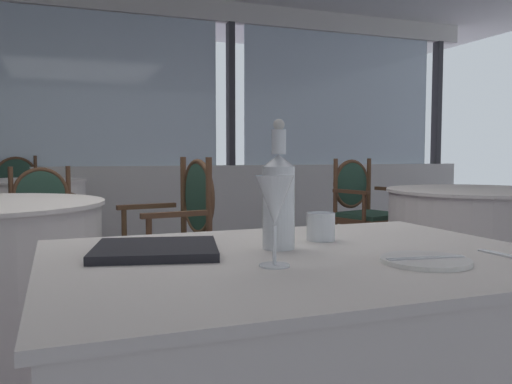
{
  "coord_description": "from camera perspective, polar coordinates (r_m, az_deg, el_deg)",
  "views": [
    {
      "loc": [
        -0.48,
        -2.66,
        0.99
      ],
      "look_at": [
        -0.04,
        -1.47,
        0.9
      ],
      "focal_mm": 37.06,
      "sensor_mm": 36.0,
      "label": 1
    }
  ],
  "objects": [
    {
      "name": "dining_chair_0_0",
      "position": [
        4.46,
        11.42,
        -1.45
      ],
      "size": [
        0.61,
        0.57,
        0.95
      ],
      "rotation": [
        0.0,
        0.0,
        4.98
      ],
      "color": "brown",
      "rests_on": "ground_plane"
    },
    {
      "name": "ground_plane",
      "position": [
        2.88,
        -10.14,
        -16.08
      ],
      "size": [
        13.37,
        13.37,
        0.0
      ],
      "primitive_type": "plane",
      "color": "#47384C"
    },
    {
      "name": "water_tumbler",
      "position": [
        1.44,
        7.01,
        -3.72
      ],
      "size": [
        0.08,
        0.08,
        0.08
      ],
      "primitive_type": "cylinder",
      "color": "white",
      "rests_on": "foreground_table"
    },
    {
      "name": "dining_chair_2_1",
      "position": [
        4.39,
        -22.35,
        -2.26
      ],
      "size": [
        0.58,
        0.53,
        0.9
      ],
      "rotation": [
        0.0,
        0.0,
        7.99
      ],
      "color": "brown",
      "rests_on": "ground_plane"
    },
    {
      "name": "dining_chair_1_0",
      "position": [
        3.11,
        -8.37,
        -3.85
      ],
      "size": [
        0.52,
        0.58,
        0.97
      ],
      "rotation": [
        0.0,
        0.0,
        3.28
      ],
      "color": "brown",
      "rests_on": "ground_plane"
    },
    {
      "name": "dining_chair_2_0",
      "position": [
        6.3,
        -24.34,
        -0.18
      ],
      "size": [
        0.58,
        0.53,
        0.98
      ],
      "rotation": [
        0.0,
        0.0,
        4.85
      ],
      "color": "brown",
      "rests_on": "ground_plane"
    },
    {
      "name": "background_table_0",
      "position": [
        3.87,
        22.49,
        -5.29
      ],
      "size": [
        1.17,
        1.17,
        0.76
      ],
      "color": "white",
      "rests_on": "ground_plane"
    },
    {
      "name": "wine_glass",
      "position": [
        1.09,
        2.02,
        -1.11
      ],
      "size": [
        0.08,
        0.08,
        0.19
      ],
      "color": "white",
      "rests_on": "foreground_table"
    },
    {
      "name": "butter_knife",
      "position": [
        1.2,
        17.83,
        -6.82
      ],
      "size": [
        0.18,
        0.04,
        0.0
      ],
      "primitive_type": "cube",
      "rotation": [
        0.0,
        0.0,
        -0.14
      ],
      "color": "silver",
      "rests_on": "foreground_table"
    },
    {
      "name": "side_plate",
      "position": [
        1.2,
        17.82,
        -7.07
      ],
      "size": [
        0.19,
        0.19,
        0.01
      ],
      "primitive_type": "cylinder",
      "color": "white",
      "rests_on": "foreground_table"
    },
    {
      "name": "water_bottle",
      "position": [
        1.3,
        2.46,
        -0.63
      ],
      "size": [
        0.08,
        0.08,
        0.32
      ],
      "color": "white",
      "rests_on": "foreground_table"
    },
    {
      "name": "menu_book",
      "position": [
        1.27,
        -10.75,
        -6.11
      ],
      "size": [
        0.33,
        0.31,
        0.02
      ],
      "primitive_type": "cube",
      "rotation": [
        0.0,
        0.0,
        -0.23
      ],
      "color": "black",
      "rests_on": "foreground_table"
    },
    {
      "name": "background_table_2",
      "position": [
        5.36,
        -23.47,
        -2.8
      ],
      "size": [
        1.08,
        1.08,
        0.76
      ],
      "color": "white",
      "rests_on": "ground_plane"
    },
    {
      "name": "window_wall_far",
      "position": [
        6.49,
        -16.5,
        5.38
      ],
      "size": [
        10.28,
        0.14,
        2.9
      ],
      "color": "silver",
      "rests_on": "ground_plane"
    }
  ]
}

